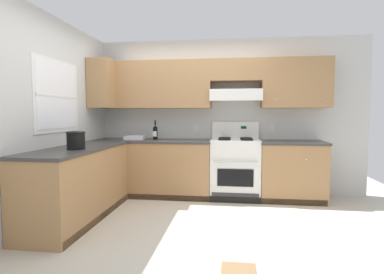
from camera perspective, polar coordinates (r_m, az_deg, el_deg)
The scene contains 10 objects.
ground_plane at distance 3.91m, azimuth -2.89°, elevation -15.55°, with size 7.04×7.04×0.00m, color beige.
floor_accent_tile at distance 2.87m, azimuth 8.60°, elevation -23.15°, with size 0.30×0.30×0.01m, color olive.
wall_back at distance 5.15m, azimuth 4.57°, elevation 5.96°, with size 4.68×0.57×2.55m.
wall_left at distance 4.46m, azimuth -23.01°, elevation 4.17°, with size 0.47×4.00×2.55m.
counter_back_run at distance 4.96m, azimuth 1.24°, elevation -5.88°, with size 3.60×0.65×0.91m.
counter_left_run at distance 4.18m, azimuth -20.13°, elevation -8.05°, with size 0.63×1.91×0.91m.
stove at distance 4.94m, azimuth 7.96°, elevation -5.64°, with size 0.76×0.62×1.20m.
wine_bottle at distance 5.08m, azimuth -6.79°, elevation 0.95°, with size 0.08×0.08×0.32m.
bowl at distance 5.13m, azimuth -10.49°, elevation -0.23°, with size 0.31×0.21×0.06m.
bucket at distance 3.86m, azimuth -20.62°, elevation -0.54°, with size 0.22×0.22×0.21m.
Camera 1 is at (0.66, -3.62, 1.32)m, focal length 28.94 mm.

